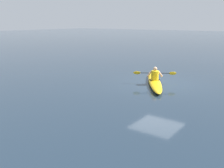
# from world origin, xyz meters

# --- Properties ---
(ground_plane) EXTENTS (160.00, 160.00, 0.00)m
(ground_plane) POSITION_xyz_m (0.00, 0.00, 0.00)
(ground_plane) COLOR #1E2D3D
(kayak) EXTENTS (3.03, 4.32, 0.25)m
(kayak) POSITION_xyz_m (0.09, 0.32, 0.13)
(kayak) COLOR #EAB214
(kayak) RESTS_ON ground
(kayaker) EXTENTS (1.98, 1.26, 0.71)m
(kayaker) POSITION_xyz_m (0.08, 0.34, 0.54)
(kayaker) COLOR yellow
(kayaker) RESTS_ON kayak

